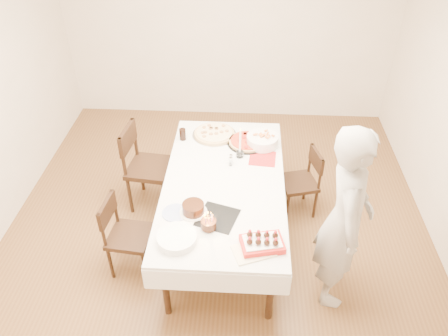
# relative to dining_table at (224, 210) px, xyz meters

# --- Properties ---
(floor) EXTENTS (5.00, 5.00, 0.00)m
(floor) POSITION_rel_dining_table_xyz_m (-0.08, 0.06, -0.38)
(floor) COLOR brown
(floor) RESTS_ON ground
(wall_back) EXTENTS (4.50, 0.04, 2.70)m
(wall_back) POSITION_rel_dining_table_xyz_m (-0.08, 2.56, 0.98)
(wall_back) COLOR beige
(wall_back) RESTS_ON floor
(dining_table) EXTENTS (1.79, 2.40, 0.75)m
(dining_table) POSITION_rel_dining_table_xyz_m (0.00, 0.00, 0.00)
(dining_table) COLOR silver
(dining_table) RESTS_ON floor
(chair_right_savory) EXTENTS (0.49, 0.49, 0.78)m
(chair_right_savory) POSITION_rel_dining_table_xyz_m (0.78, 0.46, 0.02)
(chair_right_savory) COLOR black
(chair_right_savory) RESTS_ON floor
(chair_left_savory) EXTENTS (0.56, 0.56, 0.99)m
(chair_left_savory) POSITION_rel_dining_table_xyz_m (-0.83, 0.50, 0.12)
(chair_left_savory) COLOR black
(chair_left_savory) RESTS_ON floor
(chair_left_dessert) EXTENTS (0.46, 0.46, 0.82)m
(chair_left_dessert) POSITION_rel_dining_table_xyz_m (-0.85, -0.44, 0.04)
(chair_left_dessert) COLOR black
(chair_left_dessert) RESTS_ON floor
(person) EXTENTS (0.49, 0.69, 1.76)m
(person) POSITION_rel_dining_table_xyz_m (1.02, -0.59, 0.50)
(person) COLOR #B4B0AA
(person) RESTS_ON floor
(pizza_white) EXTENTS (0.49, 0.49, 0.04)m
(pizza_white) POSITION_rel_dining_table_xyz_m (-0.15, 0.79, 0.40)
(pizza_white) COLOR beige
(pizza_white) RESTS_ON dining_table
(pizza_pepperoni) EXTENTS (0.52, 0.52, 0.04)m
(pizza_pepperoni) POSITION_rel_dining_table_xyz_m (0.21, 0.65, 0.40)
(pizza_pepperoni) COLOR red
(pizza_pepperoni) RESTS_ON dining_table
(red_placemat) EXTENTS (0.29, 0.29, 0.01)m
(red_placemat) POSITION_rel_dining_table_xyz_m (0.37, 0.39, 0.38)
(red_placemat) COLOR #B21E1E
(red_placemat) RESTS_ON dining_table
(pasta_bowl) EXTENTS (0.37, 0.37, 0.11)m
(pasta_bowl) POSITION_rel_dining_table_xyz_m (0.37, 0.63, 0.44)
(pasta_bowl) COLOR white
(pasta_bowl) RESTS_ON dining_table
(taper_candle) EXTENTS (0.08, 0.08, 0.35)m
(taper_candle) POSITION_rel_dining_table_xyz_m (0.14, 0.41, 0.55)
(taper_candle) COLOR white
(taper_candle) RESTS_ON dining_table
(shaker_pair) EXTENTS (0.09, 0.09, 0.10)m
(shaker_pair) POSITION_rel_dining_table_xyz_m (0.05, 0.26, 0.42)
(shaker_pair) COLOR white
(shaker_pair) RESTS_ON dining_table
(cola_glass) EXTENTS (0.08, 0.08, 0.13)m
(cola_glass) POSITION_rel_dining_table_xyz_m (-0.48, 0.69, 0.44)
(cola_glass) COLOR black
(cola_glass) RESTS_ON dining_table
(layer_cake) EXTENTS (0.32, 0.32, 0.10)m
(layer_cake) POSITION_rel_dining_table_xyz_m (-0.24, -0.44, 0.42)
(layer_cake) COLOR black
(layer_cake) RESTS_ON dining_table
(cake_board) EXTENTS (0.40, 0.40, 0.01)m
(cake_board) POSITION_rel_dining_table_xyz_m (-0.03, -0.49, 0.38)
(cake_board) COLOR black
(cake_board) RESTS_ON dining_table
(birthday_cake) EXTENTS (0.13, 0.13, 0.14)m
(birthday_cake) POSITION_rel_dining_table_xyz_m (-0.09, -0.62, 0.46)
(birthday_cake) COLOR #3E2211
(birthday_cake) RESTS_ON dining_table
(strawberry_box) EXTENTS (0.38, 0.29, 0.08)m
(strawberry_box) POSITION_rel_dining_table_xyz_m (0.35, -0.80, 0.42)
(strawberry_box) COLOR red
(strawberry_box) RESTS_ON dining_table
(box_lid) EXTENTS (0.38, 0.31, 0.03)m
(box_lid) POSITION_rel_dining_table_xyz_m (0.28, -0.86, 0.38)
(box_lid) COLOR beige
(box_lid) RESTS_ON dining_table
(plate_stack) EXTENTS (0.35, 0.35, 0.07)m
(plate_stack) POSITION_rel_dining_table_xyz_m (-0.34, -0.78, 0.41)
(plate_stack) COLOR white
(plate_stack) RESTS_ON dining_table
(china_plate) EXTENTS (0.28, 0.28, 0.01)m
(china_plate) POSITION_rel_dining_table_xyz_m (-0.40, -0.46, 0.38)
(china_plate) COLOR white
(china_plate) RESTS_ON dining_table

